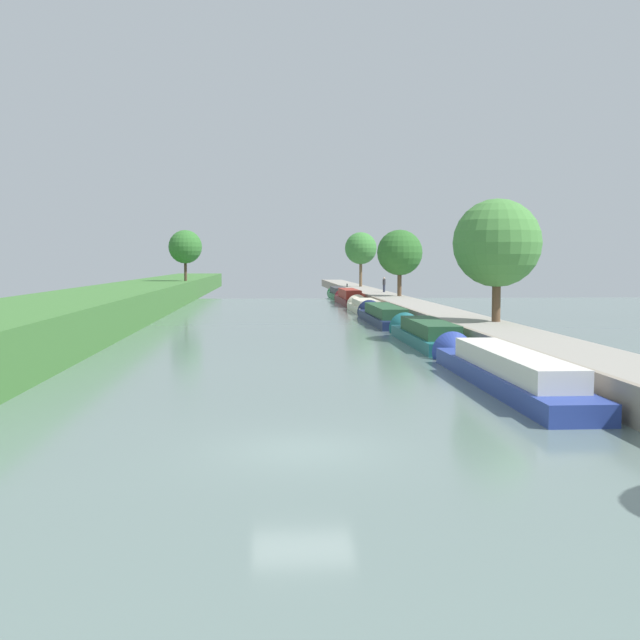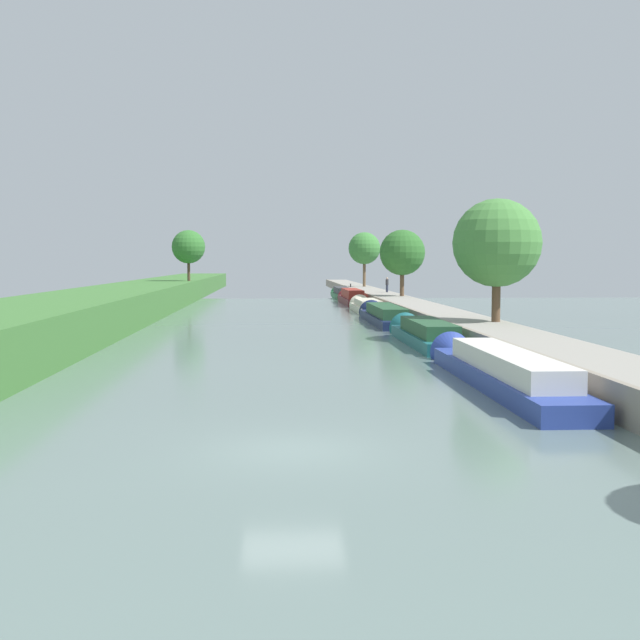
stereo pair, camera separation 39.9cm
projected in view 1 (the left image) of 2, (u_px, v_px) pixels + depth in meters
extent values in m
plane|color=slate|center=(303.00, 450.00, 19.50)|extent=(160.00, 160.00, 0.00)
cube|color=#283D93|center=(506.00, 378.00, 29.15)|extent=(2.05, 14.63, 0.67)
cube|color=silver|center=(512.00, 362.00, 28.37)|extent=(1.68, 10.24, 0.74)
cone|color=#283D93|center=(455.00, 353.00, 37.05)|extent=(1.95, 1.23, 1.95)
cube|color=#195B60|center=(427.00, 339.00, 44.04)|extent=(2.16, 11.70, 0.64)
cube|color=#234C2D|center=(429.00, 327.00, 43.41)|extent=(1.77, 8.19, 0.74)
cone|color=#195B60|center=(407.00, 329.00, 50.50)|extent=(2.05, 1.29, 2.05)
cube|color=#141E42|center=(384.00, 319.00, 59.35)|extent=(2.19, 14.01, 0.61)
cube|color=#234C2D|center=(385.00, 311.00, 58.60)|extent=(1.80, 9.81, 0.75)
cone|color=#141E42|center=(370.00, 313.00, 66.97)|extent=(2.08, 1.31, 2.08)
cube|color=beige|center=(365.00, 309.00, 72.35)|extent=(2.19, 9.96, 0.61)
cube|color=beige|center=(366.00, 303.00, 71.81)|extent=(1.80, 6.97, 0.56)
cone|color=beige|center=(358.00, 305.00, 77.96)|extent=(2.08, 1.31, 2.08)
cube|color=maroon|center=(349.00, 300.00, 86.51)|extent=(1.96, 13.25, 0.72)
cube|color=maroon|center=(349.00, 293.00, 85.79)|extent=(1.61, 9.27, 0.89)
cone|color=maroon|center=(343.00, 297.00, 93.69)|extent=(1.87, 1.18, 1.87)
cube|color=#1E6033|center=(338.00, 295.00, 100.45)|extent=(1.92, 11.50, 0.60)
cube|color=#333338|center=(339.00, 290.00, 99.82)|extent=(1.57, 8.05, 0.77)
cone|color=#1E6033|center=(334.00, 293.00, 106.74)|extent=(1.82, 1.15, 1.82)
cylinder|color=brown|center=(496.00, 295.00, 45.50)|extent=(0.49, 0.49, 3.11)
sphere|color=#47843D|center=(497.00, 243.00, 45.28)|extent=(5.02, 5.02, 5.02)
cylinder|color=brown|center=(399.00, 281.00, 79.07)|extent=(0.42, 0.42, 3.07)
sphere|color=#2D6628|center=(400.00, 253.00, 78.87)|extent=(4.51, 4.51, 4.51)
cylinder|color=brown|center=(361.00, 272.00, 108.66)|extent=(0.40, 0.40, 4.02)
sphere|color=#3D7F38|center=(361.00, 248.00, 108.42)|extent=(4.35, 4.35, 4.35)
cylinder|color=#4C3828|center=(185.00, 268.00, 91.38)|extent=(0.33, 0.33, 2.87)
sphere|color=#33702D|center=(185.00, 247.00, 91.20)|extent=(3.83, 3.83, 3.83)
cylinder|color=#282D42|center=(384.00, 288.00, 89.11)|extent=(0.26, 0.26, 0.82)
cylinder|color=#333338|center=(384.00, 282.00, 89.06)|extent=(0.34, 0.34, 0.62)
sphere|color=tan|center=(384.00, 278.00, 89.03)|extent=(0.22, 0.22, 0.22)
cylinder|color=black|center=(347.00, 285.00, 106.83)|extent=(0.16, 0.16, 0.45)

